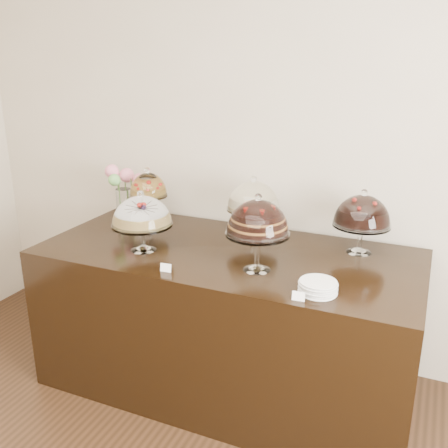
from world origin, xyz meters
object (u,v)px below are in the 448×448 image
at_px(cake_stand_cheesecake, 253,198).
at_px(cake_stand_sugar_sponge, 142,214).
at_px(display_counter, 227,319).
at_px(flower_vase, 123,187).
at_px(cake_stand_dark_choco, 362,213).
at_px(plate_stack, 318,287).
at_px(cake_stand_fruit_tart, 148,187).
at_px(cake_stand_choco_layer, 258,220).

bearing_deg(cake_stand_cheesecake, cake_stand_sugar_sponge, -137.14).
distance_m(display_counter, cake_stand_sugar_sponge, 0.83).
bearing_deg(cake_stand_sugar_sponge, flower_vase, 132.88).
xyz_separation_m(cake_stand_cheesecake, cake_stand_dark_choco, (0.66, -0.00, -0.01)).
distance_m(display_counter, plate_stack, 0.85).
height_order(flower_vase, plate_stack, flower_vase).
distance_m(cake_stand_dark_choco, plate_stack, 0.66).
bearing_deg(plate_stack, cake_stand_dark_choco, 81.32).
distance_m(cake_stand_fruit_tart, plate_stack, 1.46).
relative_size(cake_stand_dark_choco, cake_stand_fruit_tart, 0.99).
relative_size(cake_stand_sugar_sponge, plate_stack, 1.96).
bearing_deg(cake_stand_dark_choco, plate_stack, -98.68).
distance_m(cake_stand_cheesecake, cake_stand_dark_choco, 0.66).
bearing_deg(display_counter, cake_stand_sugar_sponge, -158.11).
bearing_deg(cake_stand_fruit_tart, flower_vase, 168.34).
height_order(cake_stand_cheesecake, flower_vase, cake_stand_cheesecake).
bearing_deg(cake_stand_sugar_sponge, plate_stack, -7.97).
relative_size(cake_stand_sugar_sponge, cake_stand_fruit_tart, 0.95).
xyz_separation_m(display_counter, cake_stand_sugar_sponge, (-0.46, -0.18, 0.67)).
relative_size(cake_stand_choco_layer, cake_stand_dark_choco, 1.11).
height_order(display_counter, cake_stand_fruit_tart, cake_stand_fruit_tart).
bearing_deg(display_counter, cake_stand_fruit_tart, 158.00).
xyz_separation_m(display_counter, cake_stand_cheesecake, (0.05, 0.29, 0.70)).
xyz_separation_m(cake_stand_fruit_tart, flower_vase, (-0.23, 0.05, -0.04)).
height_order(cake_stand_sugar_sponge, cake_stand_cheesecake, cake_stand_cheesecake).
bearing_deg(cake_stand_cheesecake, cake_stand_dark_choco, -0.14).
bearing_deg(display_counter, flower_vase, 160.48).
distance_m(display_counter, cake_stand_cheesecake, 0.76).
xyz_separation_m(cake_stand_sugar_sponge, plate_stack, (1.07, -0.15, -0.19)).
bearing_deg(flower_vase, plate_stack, -23.24).
height_order(cake_stand_dark_choco, flower_vase, cake_stand_dark_choco).
bearing_deg(flower_vase, cake_stand_fruit_tart, -11.66).
distance_m(cake_stand_sugar_sponge, cake_stand_choco_layer, 0.71).
xyz_separation_m(display_counter, cake_stand_dark_choco, (0.71, 0.29, 0.69)).
bearing_deg(flower_vase, cake_stand_sugar_sponge, -47.12).
bearing_deg(cake_stand_dark_choco, cake_stand_fruit_tart, -179.90).
xyz_separation_m(cake_stand_dark_choco, flower_vase, (-1.64, 0.05, -0.03)).
bearing_deg(cake_stand_cheesecake, flower_vase, 177.44).
height_order(display_counter, flower_vase, flower_vase).
relative_size(cake_stand_fruit_tart, plate_stack, 2.07).
relative_size(display_counter, flower_vase, 6.07).
bearing_deg(cake_stand_fruit_tart, cake_stand_choco_layer, -26.30).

